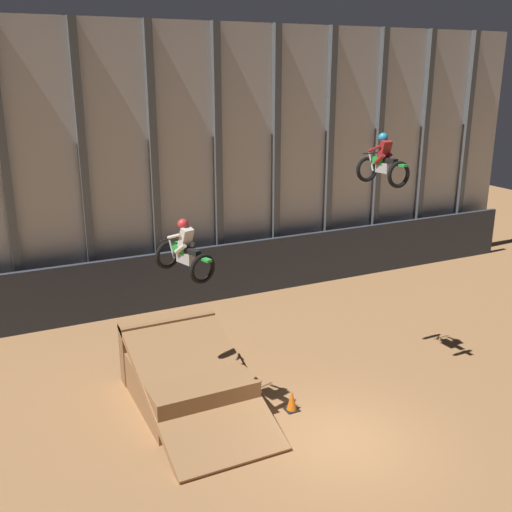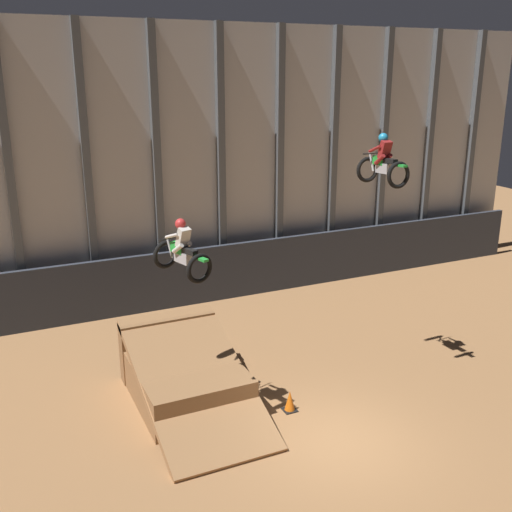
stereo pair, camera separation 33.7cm
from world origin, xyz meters
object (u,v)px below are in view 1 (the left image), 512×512
Objects in this scene: dirt_ramp at (186,375)px; rider_bike_left_air at (185,253)px; rider_bike_right_air at (383,164)px; traffic_cone_near_ramp at (292,401)px.

rider_bike_left_air reaches higher than dirt_ramp.
rider_bike_right_air is at bearing -15.32° from rider_bike_left_air.
rider_bike_right_air is at bearing -8.96° from dirt_ramp.
rider_bike_right_air is (5.66, -0.89, 5.63)m from dirt_ramp.
rider_bike_right_air reaches higher than dirt_ramp.
dirt_ramp is 3.03m from traffic_cone_near_ramp.
rider_bike_right_air reaches higher than rider_bike_left_air.
rider_bike_right_air is 6.96m from traffic_cone_near_ramp.
dirt_ramp is at bearing 170.53° from rider_bike_right_air.
dirt_ramp is at bearing 58.73° from rider_bike_left_air.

